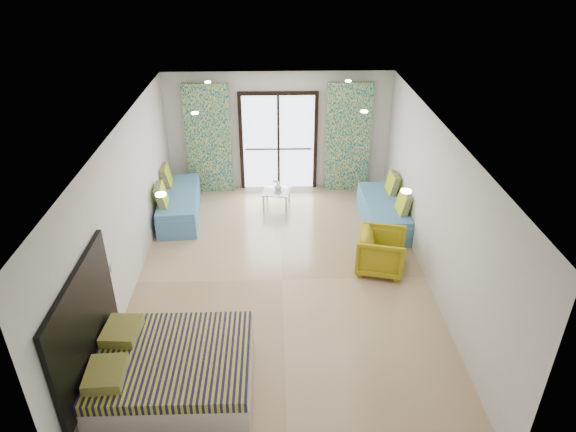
{
  "coord_description": "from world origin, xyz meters",
  "views": [
    {
      "loc": [
        -0.11,
        -7.24,
        5.26
      ],
      "look_at": [
        0.11,
        0.2,
        1.15
      ],
      "focal_mm": 32.0,
      "sensor_mm": 36.0,
      "label": 1
    }
  ],
  "objects_px": {
    "daybed_right": "(384,212)",
    "armchair": "(381,250)",
    "daybed_left": "(179,204)",
    "coffee_table": "(276,192)",
    "bed": "(172,369)"
  },
  "relations": [
    {
      "from": "daybed_right",
      "to": "armchair",
      "type": "height_order",
      "value": "daybed_right"
    },
    {
      "from": "daybed_left",
      "to": "daybed_right",
      "type": "distance_m",
      "value": 4.26
    },
    {
      "from": "coffee_table",
      "to": "daybed_left",
      "type": "bearing_deg",
      "value": -168.55
    },
    {
      "from": "daybed_right",
      "to": "armchair",
      "type": "bearing_deg",
      "value": -104.55
    },
    {
      "from": "daybed_right",
      "to": "armchair",
      "type": "relative_size",
      "value": 2.31
    },
    {
      "from": "bed",
      "to": "daybed_right",
      "type": "distance_m",
      "value": 5.53
    },
    {
      "from": "daybed_left",
      "to": "daybed_right",
      "type": "relative_size",
      "value": 1.07
    },
    {
      "from": "bed",
      "to": "armchair",
      "type": "xyz_separation_m",
      "value": [
        3.22,
        2.58,
        0.12
      ]
    },
    {
      "from": "daybed_left",
      "to": "armchair",
      "type": "bearing_deg",
      "value": -32.67
    },
    {
      "from": "bed",
      "to": "daybed_left",
      "type": "distance_m",
      "value": 4.7
    },
    {
      "from": "bed",
      "to": "daybed_right",
      "type": "bearing_deg",
      "value": 49.48
    },
    {
      "from": "daybed_left",
      "to": "armchair",
      "type": "relative_size",
      "value": 2.46
    },
    {
      "from": "bed",
      "to": "daybed_right",
      "type": "relative_size",
      "value": 1.05
    },
    {
      "from": "daybed_left",
      "to": "daybed_right",
      "type": "bearing_deg",
      "value": -10.53
    },
    {
      "from": "daybed_right",
      "to": "coffee_table",
      "type": "height_order",
      "value": "daybed_right"
    }
  ]
}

